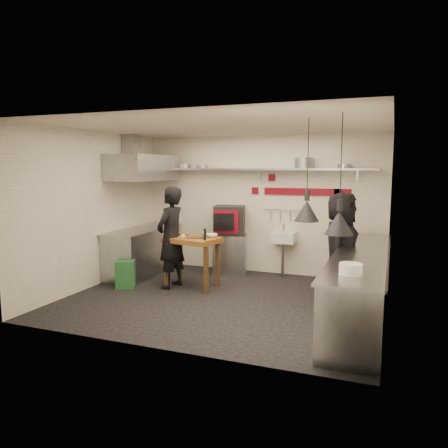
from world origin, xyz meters
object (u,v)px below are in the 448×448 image
(prep_table, at_px, (192,263))
(combi_oven, at_px, (230,220))
(chef_left, at_px, (171,238))
(chef_right, at_px, (341,247))
(green_bin, at_px, (126,274))
(oven_stand, at_px, (230,254))

(prep_table, bearing_deg, combi_oven, 94.32)
(chef_left, xyz_separation_m, chef_right, (2.93, 0.26, -0.03))
(combi_oven, relative_size, chef_left, 0.33)
(chef_left, relative_size, chef_right, 1.03)
(prep_table, distance_m, chef_right, 2.60)
(combi_oven, distance_m, chef_right, 2.64)
(green_bin, bearing_deg, oven_stand, 50.84)
(oven_stand, relative_size, green_bin, 1.60)
(combi_oven, xyz_separation_m, chef_right, (2.35, -1.20, -0.21))
(oven_stand, height_order, green_bin, oven_stand)
(combi_oven, height_order, chef_right, chef_right)
(prep_table, height_order, chef_right, chef_right)
(combi_oven, height_order, green_bin, combi_oven)
(green_bin, distance_m, prep_table, 1.23)
(green_bin, distance_m, chef_right, 3.79)
(prep_table, bearing_deg, chef_left, -149.83)
(prep_table, xyz_separation_m, chef_left, (-0.37, -0.11, 0.45))
(oven_stand, distance_m, green_bin, 2.20)
(prep_table, bearing_deg, green_bin, -146.76)
(combi_oven, xyz_separation_m, green_bin, (-1.35, -1.76, -0.84))
(oven_stand, xyz_separation_m, chef_left, (-0.62, -1.40, 0.51))
(chef_left, bearing_deg, green_bin, -62.54)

